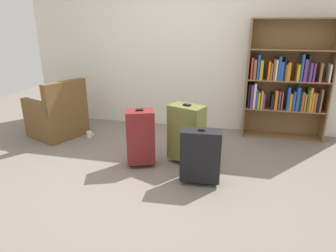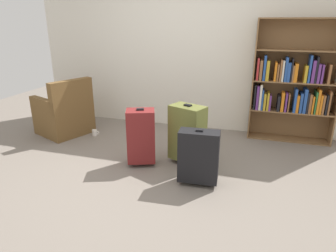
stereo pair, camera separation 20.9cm
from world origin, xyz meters
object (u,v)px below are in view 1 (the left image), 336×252
bookshelf (286,83)px  mug (89,134)px  suitcase_dark_red (140,137)px  suitcase_black (201,155)px  suitcase_olive (186,133)px  armchair (58,116)px

bookshelf → mug: bearing=-166.0°
bookshelf → suitcase_dark_red: bearing=-141.5°
mug → suitcase_dark_red: bearing=-33.8°
bookshelf → mug: 3.12m
suitcase_black → suitcase_dark_red: 0.83m
suitcase_dark_red → suitcase_olive: size_ratio=0.95×
suitcase_black → suitcase_olive: (-0.24, 0.49, 0.06)m
bookshelf → armchair: size_ratio=1.94×
bookshelf → suitcase_olive: size_ratio=2.29×
mug → suitcase_olive: size_ratio=0.15×
suitcase_black → suitcase_dark_red: size_ratio=0.88×
suitcase_black → suitcase_olive: suitcase_olive is taller
bookshelf → suitcase_black: bookshelf is taller
suitcase_black → bookshelf: bearing=58.9°
bookshelf → suitcase_olive: bearing=-135.9°
bookshelf → suitcase_black: size_ratio=2.74×
armchair → suitcase_black: (2.37, -0.98, 0.02)m
mug → suitcase_olive: 1.75m
bookshelf → armchair: 3.54m
suitcase_black → suitcase_dark_red: (-0.78, 0.28, 0.04)m
mug → suitcase_black: size_ratio=0.18×
mug → suitcase_black: 2.14m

